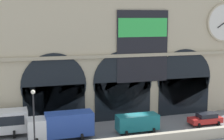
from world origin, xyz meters
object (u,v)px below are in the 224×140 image
at_px(van_center, 137,122).
at_px(street_lamp_quayside, 34,114).
at_px(box_truck_midwest, 62,125).
at_px(car_mideast, 206,119).

distance_m(van_center, street_lamp_quayside, 13.59).
relative_size(box_truck_midwest, van_center, 1.44).
bearing_deg(street_lamp_quayside, car_mideast, 9.92).
bearing_deg(car_mideast, street_lamp_quayside, -170.08).
relative_size(van_center, street_lamp_quayside, 0.75).
bearing_deg(car_mideast, van_center, -179.29).
bearing_deg(street_lamp_quayside, box_truck_midwest, 50.23).
bearing_deg(van_center, box_truck_midwest, 178.42).
xyz_separation_m(car_mideast, street_lamp_quayside, (-22.36, -3.91, 3.61)).
bearing_deg(car_mideast, box_truck_midwest, 179.59).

